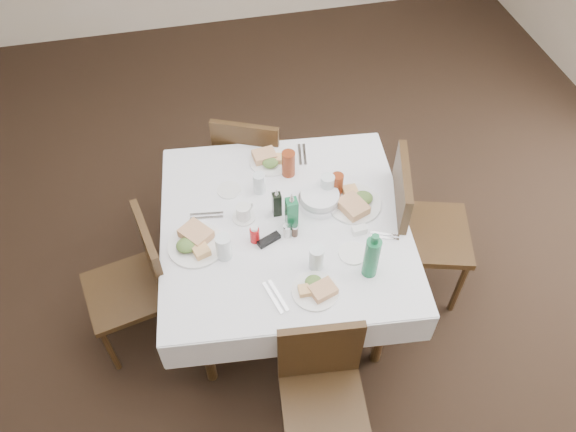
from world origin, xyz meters
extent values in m
plane|color=black|center=(0.00, 0.00, 0.00)|extent=(7.00, 7.00, 0.00)
cylinder|color=black|center=(-0.61, -0.36, 0.36)|extent=(0.06, 0.06, 0.72)
cylinder|color=black|center=(-0.51, 0.60, 0.36)|extent=(0.06, 0.06, 0.72)
cylinder|color=black|center=(0.36, -0.46, 0.36)|extent=(0.06, 0.06, 0.72)
cylinder|color=black|center=(0.46, 0.50, 0.36)|extent=(0.06, 0.06, 0.72)
cube|color=black|center=(-0.08, 0.07, 0.73)|extent=(1.33, 1.33, 0.03)
cube|color=white|center=(-0.08, 0.07, 0.76)|extent=(1.46, 1.46, 0.01)
cube|color=white|center=(-0.01, 0.74, 0.65)|extent=(1.33, 0.15, 0.22)
cube|color=white|center=(-0.14, -0.59, 0.65)|extent=(1.33, 0.15, 0.22)
cube|color=white|center=(0.59, 0.00, 0.65)|extent=(0.15, 1.33, 0.22)
cube|color=white|center=(-0.74, 0.14, 0.65)|extent=(0.15, 1.33, 0.22)
cube|color=black|center=(-0.10, 0.94, 0.44)|extent=(0.56, 0.56, 0.04)
cube|color=black|center=(-0.18, 0.76, 0.67)|extent=(0.41, 0.21, 0.47)
cylinder|color=black|center=(0.15, 1.03, 0.22)|extent=(0.04, 0.04, 0.44)
cylinder|color=black|center=(0.00, 0.69, 0.22)|extent=(0.04, 0.04, 0.44)
cylinder|color=black|center=(-0.19, 1.18, 0.22)|extent=(0.04, 0.04, 0.44)
cylinder|color=black|center=(-0.34, 0.84, 0.22)|extent=(0.04, 0.04, 0.44)
cube|color=black|center=(-0.08, -0.84, 0.42)|extent=(0.45, 0.45, 0.04)
cube|color=black|center=(-0.06, -0.65, 0.64)|extent=(0.41, 0.08, 0.45)
cylinder|color=black|center=(-0.24, -0.64, 0.21)|extent=(0.03, 0.03, 0.42)
cylinder|color=black|center=(0.11, -0.68, 0.21)|extent=(0.03, 0.03, 0.42)
cube|color=black|center=(0.80, 0.02, 0.49)|extent=(0.59, 0.59, 0.04)
cube|color=black|center=(0.59, 0.08, 0.75)|extent=(0.17, 0.47, 0.52)
cylinder|color=black|center=(0.94, -0.24, 0.25)|extent=(0.04, 0.04, 0.49)
cylinder|color=black|center=(0.54, -0.12, 0.25)|extent=(0.04, 0.04, 0.49)
cylinder|color=black|center=(1.05, 0.16, 0.25)|extent=(0.04, 0.04, 0.49)
cylinder|color=black|center=(0.66, 0.28, 0.25)|extent=(0.04, 0.04, 0.49)
cube|color=black|center=(-1.00, 0.04, 0.44)|extent=(0.51, 0.51, 0.04)
cube|color=black|center=(-0.81, 0.08, 0.67)|extent=(0.13, 0.43, 0.47)
cylinder|color=black|center=(-1.22, 0.18, 0.22)|extent=(0.04, 0.04, 0.44)
cylinder|color=black|center=(-0.86, 0.26, 0.22)|extent=(0.04, 0.04, 0.44)
cylinder|color=black|center=(-1.14, -0.18, 0.22)|extent=(0.04, 0.04, 0.44)
cylinder|color=black|center=(-0.78, -0.10, 0.22)|extent=(0.04, 0.04, 0.44)
cylinder|color=white|center=(-0.05, 0.55, 0.77)|extent=(0.26, 0.26, 0.01)
cube|color=tan|center=(-0.09, 0.58, 0.80)|extent=(0.14, 0.12, 0.04)
cube|color=tan|center=(-0.01, 0.54, 0.79)|extent=(0.10, 0.08, 0.03)
ellipsoid|color=#3E6928|center=(-0.06, 0.51, 0.80)|extent=(0.09, 0.09, 0.04)
cylinder|color=white|center=(-0.02, -0.39, 0.77)|extent=(0.24, 0.24, 0.01)
cube|color=tan|center=(0.01, -0.41, 0.79)|extent=(0.15, 0.13, 0.04)
cube|color=tan|center=(-0.07, -0.39, 0.79)|extent=(0.08, 0.06, 0.03)
ellipsoid|color=#3E6928|center=(-0.02, -0.36, 0.79)|extent=(0.09, 0.08, 0.04)
cylinder|color=white|center=(0.33, 0.12, 0.77)|extent=(0.31, 0.31, 0.02)
cube|color=tan|center=(0.31, 0.07, 0.80)|extent=(0.17, 0.19, 0.05)
cube|color=tan|center=(0.33, 0.17, 0.80)|extent=(0.08, 0.10, 0.04)
ellipsoid|color=#3E6928|center=(0.38, 0.12, 0.80)|extent=(0.11, 0.10, 0.05)
cylinder|color=white|center=(-0.56, 0.02, 0.77)|extent=(0.30, 0.30, 0.02)
cube|color=tan|center=(-0.56, 0.07, 0.80)|extent=(0.19, 0.20, 0.05)
cube|color=tan|center=(-0.55, -0.04, 0.80)|extent=(0.11, 0.12, 0.04)
ellipsoid|color=#3E6928|center=(-0.61, 0.00, 0.80)|extent=(0.11, 0.10, 0.05)
cylinder|color=white|center=(-0.34, 0.38, 0.77)|extent=(0.14, 0.14, 0.01)
cylinder|color=white|center=(0.23, -0.21, 0.77)|extent=(0.15, 0.15, 0.01)
cylinder|color=silver|center=(-0.16, 0.34, 0.83)|extent=(0.07, 0.07, 0.13)
cylinder|color=silver|center=(0.02, -0.25, 0.83)|extent=(0.08, 0.08, 0.14)
cylinder|color=silver|center=(0.20, 0.22, 0.83)|extent=(0.08, 0.08, 0.15)
cylinder|color=silver|center=(-0.43, -0.08, 0.84)|extent=(0.08, 0.08, 0.15)
cylinder|color=maroon|center=(0.03, 0.44, 0.84)|extent=(0.08, 0.08, 0.16)
cylinder|color=maroon|center=(0.26, 0.22, 0.83)|extent=(0.07, 0.07, 0.14)
cylinder|color=silver|center=(0.15, 0.17, 0.78)|extent=(0.24, 0.24, 0.04)
cylinder|color=white|center=(0.15, 0.17, 0.82)|extent=(0.22, 0.22, 0.05)
cube|color=black|center=(-0.10, 0.15, 0.84)|extent=(0.05, 0.05, 0.15)
cone|color=silver|center=(-0.10, 0.15, 0.94)|extent=(0.03, 0.03, 0.04)
cube|color=#18693D|center=(-0.04, 0.04, 0.86)|extent=(0.06, 0.06, 0.20)
cone|color=silver|center=(-0.04, 0.04, 0.99)|extent=(0.03, 0.03, 0.06)
cylinder|color=#B81114|center=(-0.26, -0.01, 0.81)|extent=(0.05, 0.05, 0.09)
cylinder|color=white|center=(-0.26, -0.01, 0.86)|extent=(0.04, 0.04, 0.02)
cylinder|color=white|center=(-0.08, -0.02, 0.80)|extent=(0.04, 0.04, 0.07)
cylinder|color=silver|center=(-0.08, -0.02, 0.84)|extent=(0.04, 0.04, 0.01)
cylinder|color=#463328|center=(-0.04, -0.02, 0.79)|extent=(0.03, 0.03, 0.06)
cylinder|color=silver|center=(-0.04, -0.02, 0.83)|extent=(0.03, 0.03, 0.01)
cylinder|color=white|center=(-0.29, 0.16, 0.77)|extent=(0.13, 0.13, 0.01)
cylinder|color=white|center=(-0.29, 0.16, 0.81)|extent=(0.08, 0.08, 0.08)
cylinder|color=black|center=(-0.29, 0.16, 0.84)|extent=(0.07, 0.07, 0.01)
torus|color=white|center=(-0.25, 0.18, 0.81)|extent=(0.05, 0.04, 0.05)
cube|color=black|center=(-0.18, -0.04, 0.78)|extent=(0.13, 0.09, 0.03)
cylinder|color=#18693D|center=(0.27, -0.34, 0.89)|extent=(0.08, 0.08, 0.25)
cylinder|color=#18693D|center=(0.27, -0.34, 1.04)|extent=(0.04, 0.04, 0.05)
cube|color=white|center=(0.30, -0.08, 0.78)|extent=(0.08, 0.05, 0.04)
cube|color=pink|center=(0.30, -0.08, 0.79)|extent=(0.06, 0.03, 0.02)
cube|color=silver|center=(0.13, 0.58, 0.77)|extent=(0.05, 0.18, 0.01)
cube|color=silver|center=(0.16, 0.57, 0.77)|extent=(0.05, 0.18, 0.01)
cube|color=silver|center=(-0.21, -0.38, 0.77)|extent=(0.07, 0.20, 0.01)
cube|color=silver|center=(-0.24, -0.39, 0.77)|extent=(0.07, 0.20, 0.01)
cube|color=silver|center=(0.42, -0.15, 0.77)|extent=(0.15, 0.07, 0.01)
cube|color=silver|center=(0.43, -0.13, 0.77)|extent=(0.15, 0.07, 0.01)
cube|color=silver|center=(-0.48, 0.23, 0.77)|extent=(0.18, 0.04, 0.01)
cube|color=silver|center=(-0.49, 0.20, 0.77)|extent=(0.18, 0.04, 0.01)
camera|label=1|loc=(-0.49, -1.84, 3.12)|focal=35.00mm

